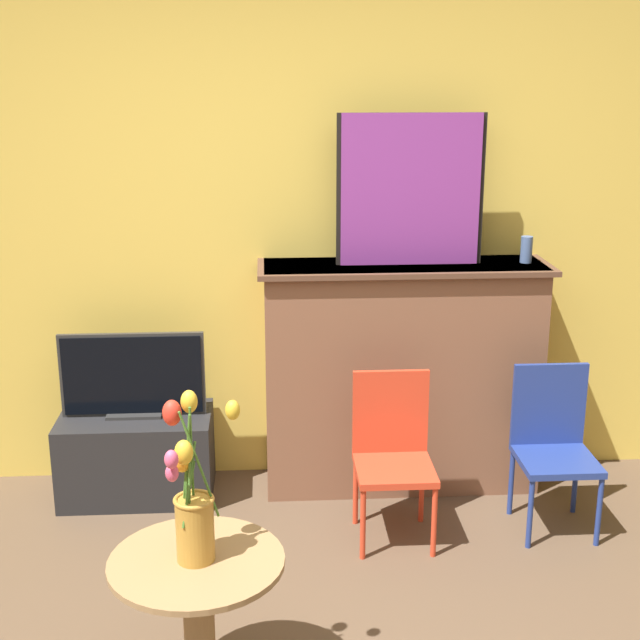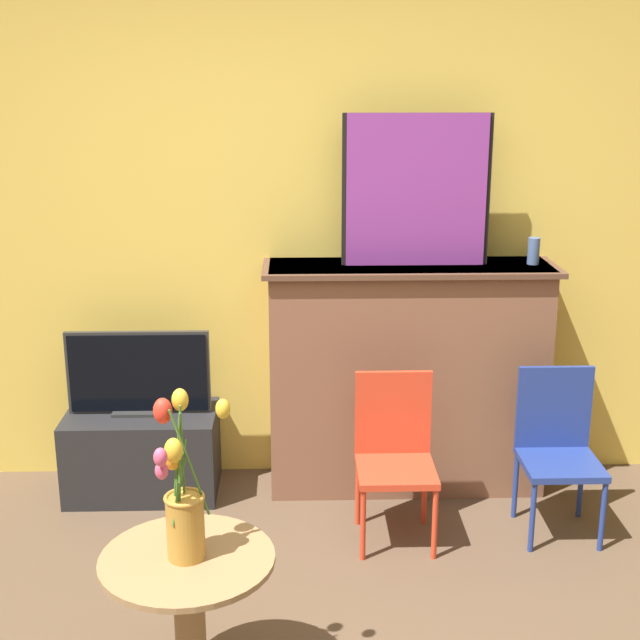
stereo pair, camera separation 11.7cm
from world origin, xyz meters
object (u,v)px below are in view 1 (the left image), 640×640
Objects in this scene: painting at (411,190)px; chair_blue at (553,440)px; tv_monitor at (133,376)px; vase_tulips at (192,501)px; chair_red at (393,448)px.

painting is 1.31m from chair_blue.
vase_tulips is (0.40, -1.55, 0.14)m from tv_monitor.
vase_tulips is (-0.78, -1.10, 0.34)m from chair_red.
chair_red is 1.36× the size of vase_tulips.
vase_tulips reaches higher than chair_blue.
chair_red is at bearing -104.59° from painting.
tv_monitor is at bearing 168.04° from chair_blue.
painting is at bearing 142.87° from chair_blue.
tv_monitor is (-1.31, -0.05, -0.87)m from painting.
tv_monitor is 1.97m from chair_blue.
vase_tulips is (-1.51, -1.14, 0.34)m from chair_blue.
painting is 1.98m from vase_tulips.
vase_tulips is at bearing -75.48° from tv_monitor.
chair_red is at bearing -20.83° from tv_monitor.
painting reaches higher than vase_tulips.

